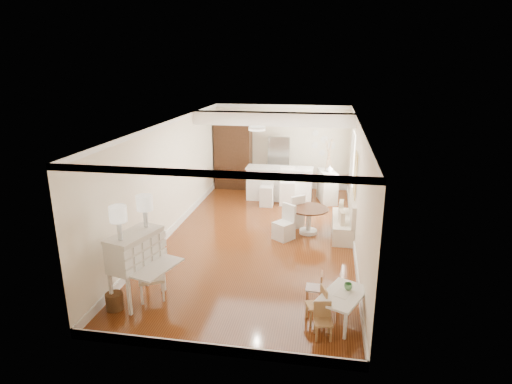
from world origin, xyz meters
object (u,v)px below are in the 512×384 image
(breakfast_counter, at_px, (279,183))
(sideboard, at_px, (327,186))
(bar_stool_left, at_px, (267,190))
(gustavian_armchair, at_px, (151,277))
(kids_chair_a, at_px, (316,305))
(wicker_basket, at_px, (115,301))
(dining_table, at_px, (309,221))
(kids_table, at_px, (342,307))
(slip_chair_far, at_px, (294,210))
(secretary_bureau, at_px, (137,267))
(fridge, at_px, (289,164))
(kids_chair_c, at_px, (323,321))
(kids_chair_b, at_px, (314,287))
(slip_chair_near, at_px, (284,222))
(bar_stool_right, at_px, (287,186))
(pantry_cabinet, at_px, (233,154))

(breakfast_counter, distance_m, sideboard, 1.47)
(bar_stool_left, bearing_deg, gustavian_armchair, -103.73)
(gustavian_armchair, bearing_deg, breakfast_counter, -40.13)
(kids_chair_a, distance_m, sideboard, 6.54)
(wicker_basket, height_order, dining_table, dining_table)
(kids_table, xyz_separation_m, slip_chair_far, (-1.17, 4.14, 0.19))
(secretary_bureau, relative_size, fridge, 0.72)
(bar_stool_left, bearing_deg, kids_chair_a, -74.43)
(gustavian_armchair, xyz_separation_m, dining_table, (2.64, 3.58, -0.08))
(kids_chair_c, xyz_separation_m, bar_stool_left, (-1.80, 6.20, 0.19))
(dining_table, bearing_deg, slip_chair_far, 134.73)
(kids_chair_b, bearing_deg, wicker_basket, -75.53)
(kids_chair_b, bearing_deg, dining_table, -173.91)
(kids_table, distance_m, bar_stool_left, 6.05)
(gustavian_armchair, height_order, kids_table, gustavian_armchair)
(secretary_bureau, distance_m, dining_table, 4.66)
(kids_chair_a, relative_size, slip_chair_far, 0.70)
(secretary_bureau, relative_size, bar_stool_left, 1.35)
(breakfast_counter, height_order, bar_stool_left, breakfast_counter)
(kids_chair_b, distance_m, slip_chair_near, 2.91)
(bar_stool_left, bearing_deg, dining_table, -55.87)
(slip_chair_near, xyz_separation_m, fridge, (-0.27, 4.17, 0.47))
(kids_chair_c, relative_size, breakfast_counter, 0.28)
(secretary_bureau, xyz_separation_m, kids_table, (3.60, -0.05, -0.40))
(kids_chair_b, relative_size, breakfast_counter, 0.29)
(kids_chair_a, xyz_separation_m, slip_chair_far, (-0.74, 4.25, 0.13))
(kids_table, distance_m, slip_chair_near, 3.52)
(slip_chair_far, bearing_deg, bar_stool_left, -98.83)
(kids_chair_c, relative_size, bar_stool_right, 0.51)
(kids_table, bearing_deg, kids_chair_b, 135.26)
(dining_table, bearing_deg, kids_chair_a, -85.16)
(kids_chair_a, height_order, bar_stool_left, bar_stool_left)
(gustavian_armchair, distance_m, bar_stool_right, 6.09)
(breakfast_counter, bearing_deg, bar_stool_right, -56.65)
(kids_chair_c, height_order, fridge, fridge)
(wicker_basket, xyz_separation_m, kids_table, (3.89, 0.32, 0.10))
(gustavian_armchair, xyz_separation_m, wicker_basket, (-0.50, -0.47, -0.27))
(bar_stool_right, xyz_separation_m, sideboard, (1.19, 0.49, -0.09))
(bar_stool_left, bearing_deg, breakfast_counter, 66.51)
(dining_table, relative_size, breakfast_counter, 0.48)
(kids_table, distance_m, sideboard, 6.44)
(fridge, xyz_separation_m, sideboard, (1.27, -0.99, -0.42))
(bar_stool_left, relative_size, fridge, 0.53)
(slip_chair_near, distance_m, pantry_cabinet, 4.78)
(kids_chair_a, bearing_deg, slip_chair_near, 175.41)
(slip_chair_near, bearing_deg, fridge, 130.82)
(kids_table, bearing_deg, secretary_bureau, 179.18)
(pantry_cabinet, distance_m, sideboard, 3.40)
(kids_chair_c, xyz_separation_m, breakfast_counter, (-1.50, 6.90, 0.23))
(gustavian_armchair, distance_m, kids_chair_c, 3.16)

